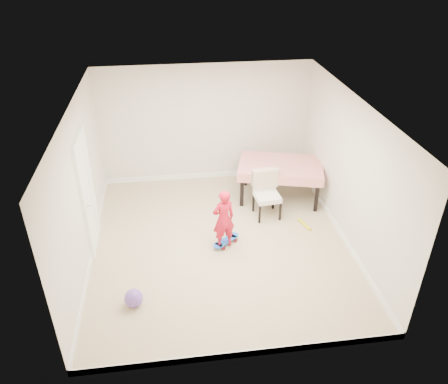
{
  "coord_description": "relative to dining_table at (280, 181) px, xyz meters",
  "views": [
    {
      "loc": [
        -0.77,
        -6.27,
        4.84
      ],
      "look_at": [
        0.1,
        0.2,
        0.95
      ],
      "focal_mm": 35.0,
      "sensor_mm": 36.0,
      "label": 1
    }
  ],
  "objects": [
    {
      "name": "wall_left",
      "position": [
        -3.66,
        -1.42,
        0.9
      ],
      "size": [
        0.04,
        5.0,
        2.6
      ],
      "primitive_type": "cube",
      "color": "beige",
      "rests_on": "ground"
    },
    {
      "name": "wall_front",
      "position": [
        -1.43,
        -3.9,
        0.9
      ],
      "size": [
        4.5,
        0.04,
        2.6
      ],
      "primitive_type": "cube",
      "color": "beige",
      "rests_on": "ground"
    },
    {
      "name": "balloon",
      "position": [
        -2.91,
        -2.76,
        -0.26
      ],
      "size": [
        0.28,
        0.28,
        0.28
      ],
      "primitive_type": "sphere",
      "color": "#6F4AB3",
      "rests_on": "ground"
    },
    {
      "name": "dining_chair",
      "position": [
        -0.41,
        -0.65,
        0.07
      ],
      "size": [
        0.57,
        0.64,
        0.94
      ],
      "primitive_type": null,
      "rotation": [
        0.0,
        0.0,
        0.1
      ],
      "color": "beige",
      "rests_on": "ground"
    },
    {
      "name": "ground",
      "position": [
        -1.43,
        -1.42,
        -0.4
      ],
      "size": [
        5.0,
        5.0,
        0.0
      ],
      "primitive_type": "plane",
      "color": "tan",
      "rests_on": "ground"
    },
    {
      "name": "baseboard_left",
      "position": [
        -3.67,
        -1.42,
        -0.34
      ],
      "size": [
        0.02,
        5.0,
        0.12
      ],
      "primitive_type": "cube",
      "color": "white",
      "rests_on": "ground"
    },
    {
      "name": "baseboard_front",
      "position": [
        -1.43,
        -3.91,
        -0.34
      ],
      "size": [
        4.5,
        0.02,
        0.12
      ],
      "primitive_type": "cube",
      "color": "white",
      "rests_on": "ground"
    },
    {
      "name": "skateboard",
      "position": [
        -1.33,
        -1.46,
        -0.35
      ],
      "size": [
        0.59,
        0.54,
        0.09
      ],
      "primitive_type": null,
      "rotation": [
        0.0,
        0.0,
        0.68
      ],
      "color": "blue",
      "rests_on": "ground"
    },
    {
      "name": "foam_toy",
      "position": [
        0.24,
        -1.09,
        -0.37
      ],
      "size": [
        0.18,
        0.4,
        0.06
      ],
      "primitive_type": "cylinder",
      "rotation": [
        1.57,
        0.0,
        0.3
      ],
      "color": "yellow",
      "rests_on": "ground"
    },
    {
      "name": "wall_back",
      "position": [
        -1.43,
        1.06,
        0.9
      ],
      "size": [
        4.5,
        0.04,
        2.6
      ],
      "primitive_type": "cube",
      "color": "beige",
      "rests_on": "ground"
    },
    {
      "name": "dining_table",
      "position": [
        0.0,
        0.0,
        0.0
      ],
      "size": [
        1.9,
        1.46,
        0.79
      ],
      "primitive_type": null,
      "rotation": [
        0.0,
        0.0,
        -0.27
      ],
      "color": "red",
      "rests_on": "ground"
    },
    {
      "name": "baseboard_right",
      "position": [
        0.81,
        -1.42,
        -0.34
      ],
      "size": [
        0.02,
        5.0,
        0.12
      ],
      "primitive_type": "cube",
      "color": "white",
      "rests_on": "ground"
    },
    {
      "name": "ceiling",
      "position": [
        -1.43,
        -1.42,
        2.18
      ],
      "size": [
        4.5,
        5.0,
        0.04
      ],
      "primitive_type": "cube",
      "color": "white",
      "rests_on": "wall_back"
    },
    {
      "name": "baseboard_back",
      "position": [
        -1.43,
        1.07,
        -0.34
      ],
      "size": [
        4.5,
        0.02,
        0.12
      ],
      "primitive_type": "cube",
      "color": "white",
      "rests_on": "ground"
    },
    {
      "name": "wall_right",
      "position": [
        0.8,
        -1.42,
        0.9
      ],
      "size": [
        0.04,
        5.0,
        2.6
      ],
      "primitive_type": "cube",
      "color": "beige",
      "rests_on": "ground"
    },
    {
      "name": "door",
      "position": [
        -3.66,
        -1.12,
        0.63
      ],
      "size": [
        0.11,
        0.94,
        2.11
      ],
      "primitive_type": "cube",
      "color": "white",
      "rests_on": "ground"
    },
    {
      "name": "child",
      "position": [
        -1.38,
        -1.53,
        0.16
      ],
      "size": [
        0.47,
        0.37,
        1.12
      ],
      "primitive_type": "imported",
      "rotation": [
        0.0,
        0.0,
        3.42
      ],
      "color": "red",
      "rests_on": "ground"
    }
  ]
}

